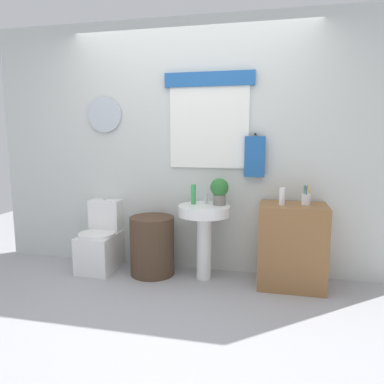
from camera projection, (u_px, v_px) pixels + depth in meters
The scene contains 11 objects.
ground_plane at pixel (160, 316), 2.88m from camera, with size 8.00×8.00×0.00m, color #A3A3A8.
back_wall at pixel (192, 147), 3.78m from camera, with size 4.40×0.18×2.60m.
toilet at pixel (101, 243), 3.89m from camera, with size 0.38×0.51×0.75m.
laundry_hamper at pixel (152, 246), 3.73m from camera, with size 0.45×0.45×0.61m, color #4C3828.
pedestal_sink at pixel (204, 224), 3.57m from camera, with size 0.51×0.51×0.75m.
faucet at pixel (206, 198), 3.65m from camera, with size 0.03×0.03×0.10m, color silver.
wooden_cabinet at pixel (292, 246), 3.41m from camera, with size 0.62×0.44×0.79m, color olive.
soap_bottle at pixel (193, 194), 3.60m from camera, with size 0.05×0.05×0.20m, color green.
potted_plant at pixel (219, 190), 3.54m from camera, with size 0.18×0.18×0.27m.
lotion_bottle at pixel (282, 196), 3.32m from camera, with size 0.05×0.05×0.16m, color white.
toothbrush_cup at pixel (306, 199), 3.33m from camera, with size 0.08×0.08×0.19m.
Camera 1 is at (0.84, -2.57, 1.43)m, focal length 33.73 mm.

